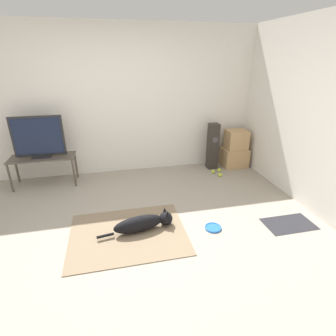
% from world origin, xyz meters
% --- Properties ---
extents(ground_plane, '(12.00, 12.00, 0.00)m').
position_xyz_m(ground_plane, '(0.00, 0.00, 0.00)').
color(ground_plane, '#9E9384').
extents(wall_back, '(8.00, 0.06, 2.55)m').
position_xyz_m(wall_back, '(0.00, 2.10, 1.27)').
color(wall_back, silver).
rests_on(wall_back, ground_plane).
extents(wall_right, '(0.06, 8.00, 2.55)m').
position_xyz_m(wall_right, '(2.60, 0.00, 1.27)').
color(wall_right, silver).
rests_on(wall_right, ground_plane).
extents(area_rug, '(1.41, 1.11, 0.01)m').
position_xyz_m(area_rug, '(0.03, 0.07, 0.01)').
color(area_rug, '#847056').
rests_on(area_rug, ground_plane).
extents(dog, '(0.95, 0.28, 0.23)m').
position_xyz_m(dog, '(0.23, 0.10, 0.11)').
color(dog, black).
rests_on(dog, area_rug).
extents(frisbee, '(0.21, 0.21, 0.03)m').
position_xyz_m(frisbee, '(1.09, -0.06, 0.01)').
color(frisbee, blue).
rests_on(frisbee, ground_plane).
extents(cardboard_box_lower, '(0.47, 0.37, 0.36)m').
position_xyz_m(cardboard_box_lower, '(2.27, 1.82, 0.18)').
color(cardboard_box_lower, tan).
rests_on(cardboard_box_lower, ground_plane).
extents(cardboard_box_upper, '(0.40, 0.31, 0.36)m').
position_xyz_m(cardboard_box_upper, '(2.27, 1.81, 0.54)').
color(cardboard_box_upper, tan).
rests_on(cardboard_box_upper, cardboard_box_lower).
extents(floor_speaker, '(0.18, 0.19, 0.88)m').
position_xyz_m(floor_speaker, '(1.80, 1.82, 0.44)').
color(floor_speaker, '#2D2823').
rests_on(floor_speaker, ground_plane).
extents(tv_stand, '(1.02, 0.41, 0.50)m').
position_xyz_m(tv_stand, '(-1.21, 1.74, 0.43)').
color(tv_stand, brown).
rests_on(tv_stand, ground_plane).
extents(tv, '(0.78, 0.20, 0.67)m').
position_xyz_m(tv, '(-1.21, 1.75, 0.83)').
color(tv, '#232326').
rests_on(tv, tv_stand).
extents(tennis_ball_by_boxes, '(0.07, 0.07, 0.07)m').
position_xyz_m(tennis_ball_by_boxes, '(1.87, 1.60, 0.03)').
color(tennis_ball_by_boxes, '#C6E033').
rests_on(tennis_ball_by_boxes, ground_plane).
extents(tennis_ball_near_speaker, '(0.07, 0.07, 0.07)m').
position_xyz_m(tennis_ball_near_speaker, '(1.73, 1.56, 0.03)').
color(tennis_ball_near_speaker, '#C6E033').
rests_on(tennis_ball_near_speaker, ground_plane).
extents(tennis_ball_loose_on_carpet, '(0.07, 0.07, 0.07)m').
position_xyz_m(tennis_ball_loose_on_carpet, '(1.80, 1.38, 0.03)').
color(tennis_ball_loose_on_carpet, '#C6E033').
rests_on(tennis_ball_loose_on_carpet, ground_plane).
extents(door_mat, '(0.65, 0.39, 0.01)m').
position_xyz_m(door_mat, '(2.09, -0.18, 0.00)').
color(door_mat, '#28282D').
rests_on(door_mat, ground_plane).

